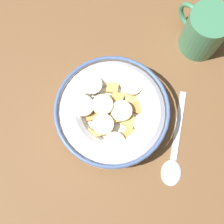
{
  "coord_description": "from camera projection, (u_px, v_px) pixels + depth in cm",
  "views": [
    {
      "loc": [
        -9.39,
        7.17,
        48.27
      ],
      "look_at": [
        0.0,
        0.0,
        3.0
      ],
      "focal_mm": 48.3,
      "sensor_mm": 36.0,
      "label": 1
    }
  ],
  "objects": [
    {
      "name": "ground_plane",
      "position": [
        112.0,
        118.0,
        0.51
      ],
      "size": [
        139.06,
        139.06,
        2.0
      ],
      "primitive_type": "cube",
      "color": "brown"
    },
    {
      "name": "cereal_bowl",
      "position": [
        112.0,
        113.0,
        0.47
      ],
      "size": [
        17.7,
        17.7,
        5.05
      ],
      "color": "silver",
      "rests_on": "ground_plane"
    },
    {
      "name": "spoon",
      "position": [
        174.0,
        159.0,
        0.48
      ],
      "size": [
        11.96,
        13.19,
        0.8
      ],
      "color": "silver",
      "rests_on": "ground_plane"
    },
    {
      "name": "coffee_mug",
      "position": [
        204.0,
        31.0,
        0.49
      ],
      "size": [
        9.53,
        6.82,
        8.26
      ],
      "color": "#3F7F59",
      "rests_on": "ground_plane"
    }
  ]
}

